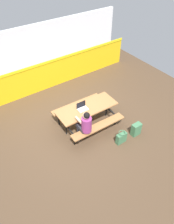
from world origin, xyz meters
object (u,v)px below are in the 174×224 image
at_px(picnic_table_main, 87,111).
at_px(tote_bag_bright, 121,138).
at_px(backpack_dark, 136,129).
at_px(laptop_silver, 82,107).
at_px(student_nearer, 85,124).

relative_size(picnic_table_main, tote_bag_bright, 4.57).
bearing_deg(tote_bag_bright, backpack_dark, -1.19).
xyz_separation_m(laptop_silver, backpack_dark, (1.16, -1.30, -0.57)).
relative_size(backpack_dark, tote_bag_bright, 1.02).
distance_m(student_nearer, laptop_silver, 0.66).
height_order(student_nearer, backpack_dark, student_nearer).
distance_m(picnic_table_main, backpack_dark, 1.65).
height_order(student_nearer, tote_bag_bright, student_nearer).
distance_m(backpack_dark, tote_bag_bright, 0.60).
bearing_deg(student_nearer, picnic_table_main, 50.40).
height_order(backpack_dark, tote_bag_bright, backpack_dark).
bearing_deg(picnic_table_main, laptop_silver, 164.71).
distance_m(laptop_silver, backpack_dark, 1.83).
distance_m(laptop_silver, tote_bag_bright, 1.52).
relative_size(laptop_silver, backpack_dark, 0.74).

